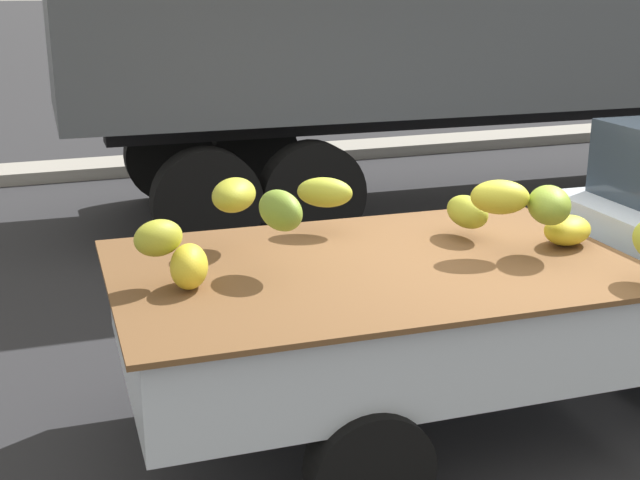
{
  "coord_description": "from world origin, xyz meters",
  "views": [
    {
      "loc": [
        -2.82,
        -4.28,
        2.63
      ],
      "look_at": [
        -1.19,
        0.12,
        1.19
      ],
      "focal_mm": 47.78,
      "sensor_mm": 36.0,
      "label": 1
    }
  ],
  "objects": [
    {
      "name": "ground",
      "position": [
        0.0,
        0.0,
        0.0
      ],
      "size": [
        220.0,
        220.0,
        0.0
      ],
      "primitive_type": "plane",
      "color": "#28282B"
    },
    {
      "name": "curb_strip",
      "position": [
        0.0,
        7.81,
        0.08
      ],
      "size": [
        80.0,
        0.8,
        0.16
      ],
      "primitive_type": "cube",
      "color": "gray",
      "rests_on": "ground"
    }
  ]
}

